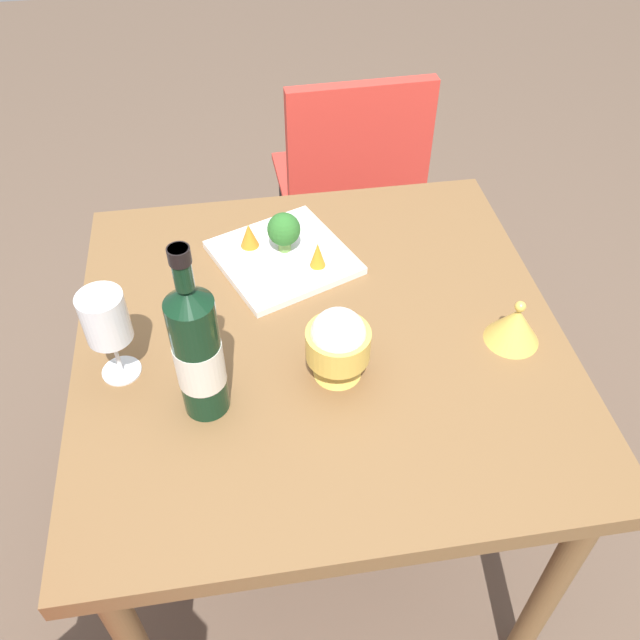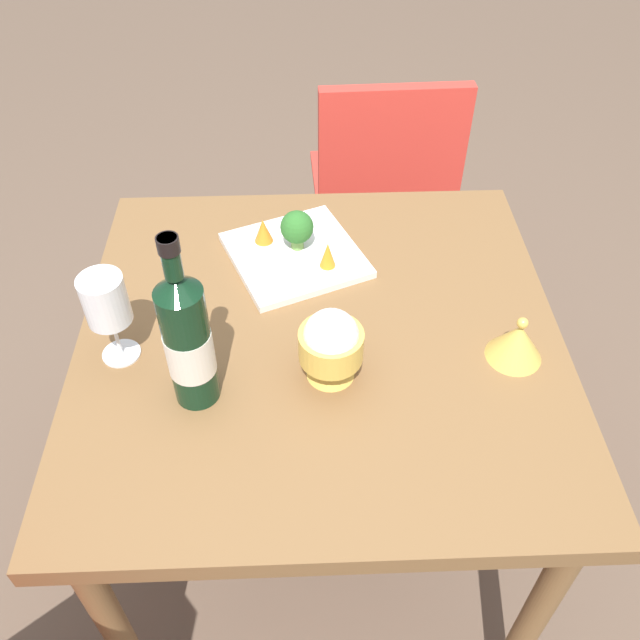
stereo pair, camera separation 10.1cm
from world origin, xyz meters
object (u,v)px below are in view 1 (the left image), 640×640
Objects in this scene: wine_glass at (105,320)px; rice_bowl_lid at (515,325)px; broccoli_floret at (284,230)px; serving_plate at (283,257)px; carrot_garnish_right at (318,254)px; chair_by_wall at (352,176)px; rice_bowl at (338,344)px; carrot_garnish_left at (249,235)px; wine_bottle at (198,351)px.

wine_glass reaches higher than rice_bowl_lid.
serving_plate is at bearing -108.20° from broccoli_floret.
serving_plate is 0.06m from broccoli_floret.
broccoli_floret reaches higher than carrot_garnish_right.
chair_by_wall is 6.00× the size of rice_bowl.
chair_by_wall is 15.80× the size of carrot_garnish_left.
wine_bottle is at bearing -171.11° from rice_bowl.
rice_bowl_lid is 1.17× the size of broccoli_floret.
serving_plate is at bearing 143.31° from rice_bowl_lid.
rice_bowl_lid is at bearing 5.18° from rice_bowl.
rice_bowl is at bearing -79.69° from serving_plate.
wine_bottle is 1.02× the size of serving_plate.
wine_bottle reaches higher than wine_glass.
wine_bottle reaches higher than serving_plate.
wine_bottle is 3.34× the size of rice_bowl_lid.
rice_bowl_lid is (0.12, -0.88, 0.24)m from chair_by_wall.
chair_by_wall is 8.50× the size of rice_bowl_lid.
rice_bowl is 0.44× the size of serving_plate.
chair_by_wall is at bearing 65.45° from wine_bottle.
carrot_garnish_right is (0.06, -0.06, -0.02)m from broccoli_floret.
carrot_garnish_right is at bearing 29.25° from wine_glass.
wine_glass is at bearing -140.68° from serving_plate.
carrot_garnish_left is (-0.07, 0.02, -0.02)m from broccoli_floret.
wine_glass reaches higher than chair_by_wall.
rice_bowl reaches higher than chair_by_wall.
chair_by_wall is at bearing 72.72° from carrot_garnish_right.
rice_bowl is at bearing -71.04° from carrot_garnish_left.
wine_bottle reaches higher than chair_by_wall.
carrot_garnish_right is at bearing -45.55° from broccoli_floret.
wine_bottle is 0.41m from serving_plate.
chair_by_wall is at bearing 65.90° from broccoli_floret.
broccoli_floret reaches higher than rice_bowl_lid.
wine_bottle reaches higher than carrot_garnish_right.
wine_glass reaches higher than carrot_garnish_left.
carrot_garnish_right reaches higher than serving_plate.
carrot_garnish_right is (0.13, -0.08, 0.00)m from carrot_garnish_left.
chair_by_wall reaches higher than carrot_garnish_right.
broccoli_floret is at bearing 98.96° from rice_bowl.
wine_bottle is 0.40m from carrot_garnish_right.
chair_by_wall is 9.91× the size of broccoli_floret.
rice_bowl_lid is 0.56m from carrot_garnish_left.
carrot_garnish_right is at bearing -109.32° from chair_by_wall.
rice_bowl is at bearing -81.04° from broccoli_floret.
wine_glass reaches higher than broccoli_floret.
carrot_garnish_left is at bearing -122.74° from chair_by_wall.
rice_bowl_lid reaches higher than carrot_garnish_right.
serving_plate is (-0.39, 0.29, -0.03)m from rice_bowl_lid.
carrot_garnish_left is at bearing 108.96° from rice_bowl.
broccoli_floret is (-0.38, 0.30, 0.03)m from rice_bowl_lid.
carrot_garnish_left is (-0.45, 0.33, 0.00)m from rice_bowl_lid.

